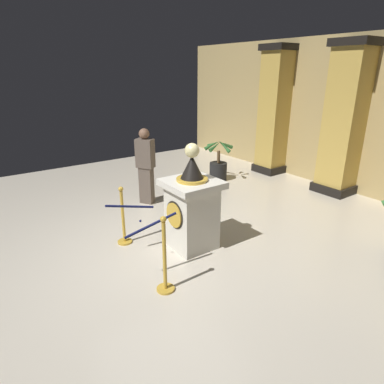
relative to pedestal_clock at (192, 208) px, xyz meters
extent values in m
plane|color=beige|center=(-0.16, -0.35, -0.68)|extent=(11.77, 11.77, 0.00)
cube|color=tan|center=(-0.16, 4.65, 1.06)|extent=(11.77, 0.16, 3.48)
cube|color=silver|center=(0.00, 0.00, -0.16)|extent=(0.65, 0.65, 1.04)
cube|color=silver|center=(0.00, 0.00, 0.40)|extent=(0.81, 0.81, 0.10)
cylinder|color=gold|center=(0.00, -0.33, -0.04)|extent=(0.39, 0.03, 0.39)
cylinder|color=black|center=(0.00, -0.32, -0.04)|extent=(0.44, 0.01, 0.44)
cylinder|color=gold|center=(0.00, 0.00, 0.47)|extent=(0.48, 0.48, 0.04)
cone|color=black|center=(0.00, 0.00, 0.67)|extent=(0.35, 0.35, 0.36)
cylinder|color=gold|center=(0.00, 0.00, 0.84)|extent=(0.03, 0.03, 0.06)
sphere|color=beige|center=(0.00, 0.00, 0.92)|extent=(0.22, 0.22, 0.22)
cylinder|color=gold|center=(-0.75, -0.85, -0.67)|extent=(0.24, 0.24, 0.03)
cylinder|color=gold|center=(-0.75, -0.85, -0.22)|extent=(0.05, 0.05, 0.92)
sphere|color=gold|center=(-0.75, -0.85, 0.27)|extent=(0.08, 0.08, 0.08)
cylinder|color=gold|center=(0.75, -0.96, -0.67)|extent=(0.24, 0.24, 0.03)
cylinder|color=gold|center=(0.75, -0.96, -0.19)|extent=(0.05, 0.05, 0.99)
sphere|color=gold|center=(0.75, -0.96, 0.34)|extent=(0.08, 0.08, 0.08)
cylinder|color=#141947|center=(-0.38, -0.87, 0.11)|extent=(0.09, 0.76, 0.22)
cylinder|color=#141947|center=(0.37, -0.93, 0.11)|extent=(0.09, 0.76, 0.22)
sphere|color=#141947|center=(0.00, -0.90, 0.02)|extent=(0.04, 0.04, 0.04)
cube|color=black|center=(-2.19, 4.30, -0.58)|extent=(0.73, 0.73, 0.20)
cube|color=gold|center=(-2.19, 4.30, 0.99)|extent=(0.64, 0.64, 3.34)
cube|color=black|center=(-2.19, 4.30, 2.58)|extent=(0.76, 0.76, 0.16)
cube|color=black|center=(-0.16, 4.30, -0.58)|extent=(0.82, 0.82, 0.20)
cube|color=gold|center=(-0.16, 4.30, 0.99)|extent=(0.71, 0.71, 3.34)
cube|color=black|center=(-0.16, 4.30, 2.58)|extent=(0.85, 0.85, 0.16)
cylinder|color=black|center=(-2.46, 2.61, -0.45)|extent=(0.45, 0.45, 0.46)
cylinder|color=brown|center=(-2.46, 2.61, -0.06)|extent=(0.08, 0.08, 0.32)
cone|color=#2D662D|center=(-2.27, 2.64, 0.24)|extent=(0.38, 0.15, 0.32)
cone|color=#2D662D|center=(-2.40, 2.79, 0.24)|extent=(0.19, 0.39, 0.29)
cone|color=#2D662D|center=(-2.54, 2.79, 0.24)|extent=(0.21, 0.38, 0.30)
cone|color=#2D662D|center=(-2.65, 2.59, 0.24)|extent=(0.40, 0.15, 0.25)
cone|color=#2D662D|center=(-2.56, 2.45, 0.24)|extent=(0.25, 0.37, 0.30)
cone|color=#2D662D|center=(-2.40, 2.43, 0.24)|extent=(0.19, 0.39, 0.27)
cube|color=brown|center=(-2.12, 0.32, -0.28)|extent=(0.33, 0.30, 0.80)
cube|color=brown|center=(-2.12, 0.32, 0.42)|extent=(0.42, 0.38, 0.60)
sphere|color=brown|center=(-2.12, 0.32, 0.83)|extent=(0.22, 0.22, 0.22)
camera|label=1|loc=(3.95, -2.82, 2.05)|focal=31.21mm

